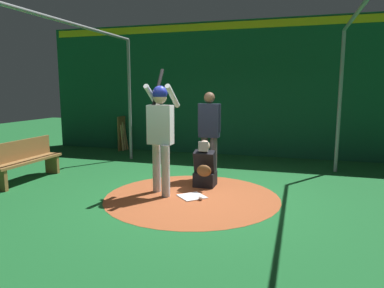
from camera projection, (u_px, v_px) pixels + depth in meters
name	position (u px, v px, depth m)	size (l,w,h in m)	color
ground_plane	(192.00, 197.00, 6.23)	(27.69, 27.69, 0.00)	#195B28
dirt_circle	(192.00, 197.00, 6.23)	(3.08, 3.08, 0.01)	#9E4C28
home_plate	(192.00, 196.00, 6.23)	(0.42, 0.42, 0.01)	white
batter	(161.00, 128.00, 6.24)	(0.68, 0.49, 2.26)	#BCBCC0
catcher	(205.00, 169.00, 6.85)	(0.58, 0.40, 0.92)	black
umpire	(209.00, 130.00, 7.40)	(0.23, 0.49, 1.82)	#4C4C51
back_wall	(236.00, 89.00, 9.99)	(0.22, 11.69, 3.76)	#145133
cage_frame	(192.00, 69.00, 5.88)	(5.72, 5.28, 3.19)	gray
bat_rack	(123.00, 134.00, 10.98)	(0.58, 0.20, 1.05)	olive
bench	(25.00, 160.00, 7.26)	(1.72, 0.36, 0.85)	olive
baseball_0	(201.00, 198.00, 6.03)	(0.07, 0.07, 0.07)	white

